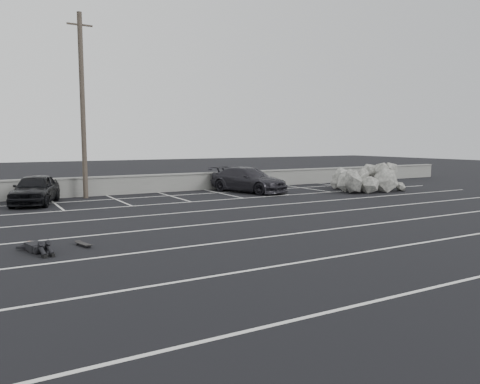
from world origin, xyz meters
TOP-DOWN VIEW (x-y plane):
  - ground at (0.00, 0.00)m, footprint 120.00×120.00m
  - seawall at (0.00, 14.00)m, footprint 50.00×0.45m
  - stall_lines at (-0.08, 4.41)m, footprint 36.00×20.05m
  - car_left at (-5.82, 12.00)m, footprint 3.01×4.56m
  - car_right at (5.76, 11.46)m, footprint 3.57×5.43m
  - utility_pole at (-3.23, 13.20)m, footprint 1.27×0.25m
  - trash_bin at (6.36, 12.95)m, footprint 0.74×0.74m
  - riprap_pile at (12.17, 8.58)m, footprint 5.48×4.43m
  - person at (-6.97, 1.66)m, footprint 1.70×2.42m
  - skateboard at (-5.69, 1.56)m, footprint 0.35×0.71m

SIDE VIEW (x-z plane):
  - ground at x=0.00m, z-range 0.00..0.00m
  - stall_lines at x=-0.08m, z-range 0.00..0.01m
  - skateboard at x=-5.69m, z-range 0.02..0.11m
  - person at x=-6.97m, z-range 0.00..0.42m
  - riprap_pile at x=12.17m, z-range -0.14..1.08m
  - trash_bin at x=6.36m, z-range 0.01..0.96m
  - seawall at x=0.00m, z-range 0.02..1.08m
  - car_left at x=-5.82m, z-range 0.00..1.44m
  - car_right at x=5.76m, z-range 0.00..1.46m
  - utility_pole at x=-3.23m, z-range 0.06..9.60m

